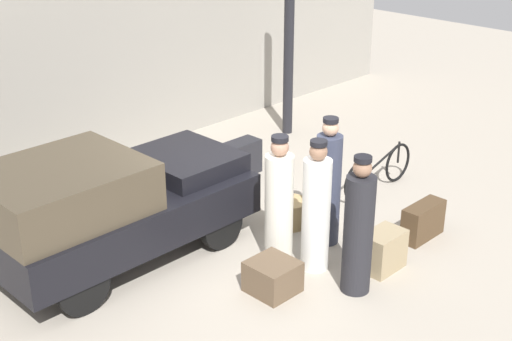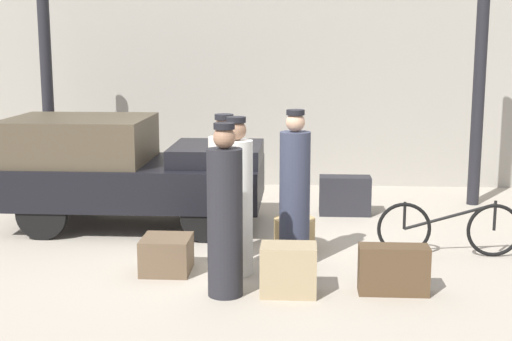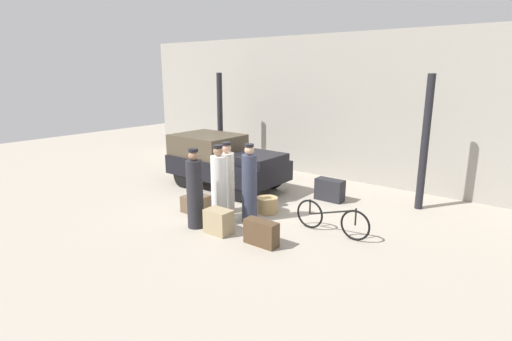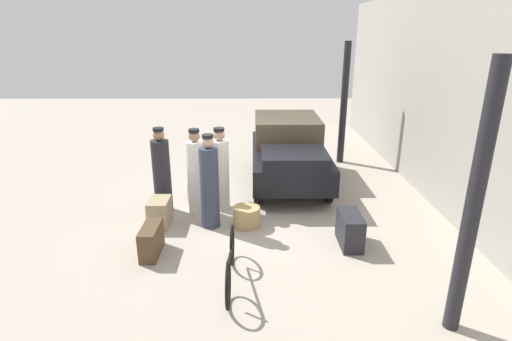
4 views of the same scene
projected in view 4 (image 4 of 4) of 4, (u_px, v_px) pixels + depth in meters
ground_plane at (246, 210)px, 8.35m from camera, size 30.00×30.00×0.00m
station_building_facade at (458, 103)px, 7.64m from camera, size 16.00×0.15×4.50m
canopy_pillar_left at (344, 104)px, 10.96m from camera, size 0.19×0.19×3.32m
canopy_pillar_right at (473, 206)px, 4.51m from camera, size 0.19×0.19×3.32m
truck at (288, 149)px, 9.68m from camera, size 3.49×1.73×1.52m
bicycle at (230, 263)px, 5.83m from camera, size 1.72×0.04×0.69m
wicker_basket at (247, 216)px, 7.63m from camera, size 0.51×0.51×0.38m
porter_carrying_trunk at (210, 185)px, 7.41m from camera, size 0.35×0.35×1.80m
porter_standing_middle at (196, 175)px, 8.02m from camera, size 0.36×0.36×1.76m
conductor_in_dark_uniform at (220, 172)px, 8.20m from camera, size 0.37×0.37×1.74m
porter_with_bicycle at (162, 174)px, 8.07m from camera, size 0.36×0.36×1.77m
suitcase_small_leather at (350, 229)px, 6.92m from camera, size 0.76×0.35×0.58m
trunk_wicker_pale at (160, 212)px, 7.64m from camera, size 0.57×0.38×0.52m
trunk_large_brown at (202, 189)px, 8.97m from camera, size 0.54×0.55×0.40m
suitcase_tan_flat at (151, 240)px, 6.63m from camera, size 0.71×0.27×0.51m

